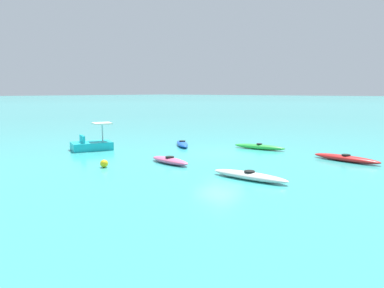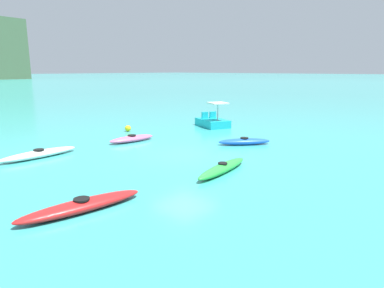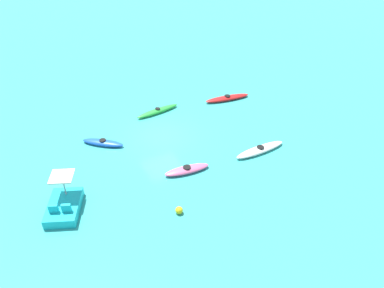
{
  "view_description": "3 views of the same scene",
  "coord_description": "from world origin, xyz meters",
  "views": [
    {
      "loc": [
        -12.18,
        17.07,
        3.62
      ],
      "look_at": [
        0.25,
        2.2,
        0.8
      ],
      "focal_mm": 33.82,
      "sensor_mm": 36.0,
      "label": 1
    },
    {
      "loc": [
        -10.92,
        -10.4,
        3.77
      ],
      "look_at": [
        0.5,
        -0.01,
        0.41
      ],
      "focal_mm": 32.19,
      "sensor_mm": 36.0,
      "label": 2
    },
    {
      "loc": [
        7.42,
        18.53,
        13.09
      ],
      "look_at": [
        -0.99,
        2.4,
        0.55
      ],
      "focal_mm": 34.42,
      "sensor_mm": 36.0,
      "label": 3
    }
  ],
  "objects": [
    {
      "name": "ground_plane",
      "position": [
        0.0,
        0.0,
        0.0
      ],
      "size": [
        600.0,
        600.0,
        0.0
      ],
      "primitive_type": "plane",
      "color": "#38ADA8"
    },
    {
      "name": "kayak_red",
      "position": [
        -6.46,
        -2.32,
        0.16
      ],
      "size": [
        3.57,
        1.12,
        0.37
      ],
      "color": "red",
      "rests_on": "ground_plane"
    },
    {
      "name": "kayak_green",
      "position": [
        -1.0,
        -2.93,
        0.16
      ],
      "size": [
        3.37,
        1.04,
        0.37
      ],
      "color": "green",
      "rests_on": "ground_plane"
    },
    {
      "name": "kayak_pink",
      "position": [
        0.18,
        4.03,
        0.16
      ],
      "size": [
        2.67,
        0.98,
        0.37
      ],
      "color": "pink",
      "rests_on": "ground_plane"
    },
    {
      "name": "kayak_blue",
      "position": [
        3.6,
        -0.81,
        0.16
      ],
      "size": [
        2.47,
        2.24,
        0.37
      ],
      "color": "blue",
      "rests_on": "ground_plane"
    },
    {
      "name": "kayak_white",
      "position": [
        -4.64,
        4.34,
        0.16
      ],
      "size": [
        3.47,
        0.83,
        0.37
      ],
      "color": "white",
      "rests_on": "ground_plane"
    },
    {
      "name": "pedal_boat_cyan",
      "position": [
        6.93,
        3.96,
        0.34
      ],
      "size": [
        2.32,
        2.8,
        1.68
      ],
      "color": "#19B7C6",
      "rests_on": "ground_plane"
    },
    {
      "name": "buoy_yellow",
      "position": [
        1.98,
        6.72,
        0.19
      ],
      "size": [
        0.38,
        0.38,
        0.38
      ],
      "primitive_type": "sphere",
      "color": "yellow",
      "rests_on": "ground_plane"
    }
  ]
}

